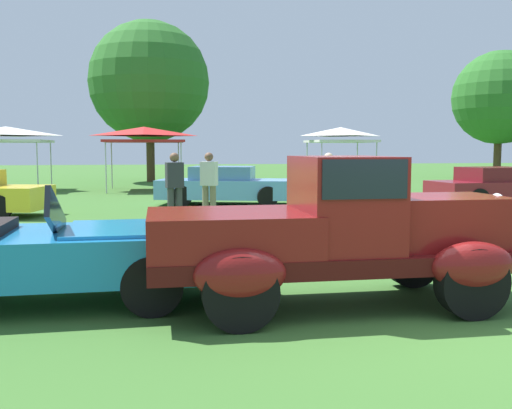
{
  "coord_description": "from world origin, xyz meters",
  "views": [
    {
      "loc": [
        -2.63,
        -5.71,
        1.79
      ],
      "look_at": [
        -1.13,
        3.1,
        0.92
      ],
      "focal_mm": 40.45,
      "sensor_mm": 36.0,
      "label": 1
    }
  ],
  "objects_px": {
    "spectator_between_cars": "(209,183)",
    "canopy_tent_center_field": "(144,133)",
    "show_car_skyblue": "(227,186)",
    "spectator_near_truck": "(175,185)",
    "canopy_tent_right_field": "(341,134)",
    "neighbor_convertible": "(45,254)",
    "show_car_burgundy": "(497,187)",
    "canopy_tent_left_field": "(6,133)",
    "spectator_by_row": "(328,186)",
    "feature_pickup_truck": "(336,231)"
  },
  "relations": [
    {
      "from": "canopy_tent_left_field",
      "to": "canopy_tent_right_field",
      "type": "height_order",
      "value": "same"
    },
    {
      "from": "neighbor_convertible",
      "to": "show_car_skyblue",
      "type": "distance_m",
      "value": 11.9
    },
    {
      "from": "neighbor_convertible",
      "to": "show_car_skyblue",
      "type": "xyz_separation_m",
      "value": [
        3.47,
        11.39,
        0.02
      ]
    },
    {
      "from": "spectator_by_row",
      "to": "canopy_tent_right_field",
      "type": "height_order",
      "value": "canopy_tent_right_field"
    },
    {
      "from": "spectator_by_row",
      "to": "canopy_tent_left_field",
      "type": "height_order",
      "value": "canopy_tent_left_field"
    },
    {
      "from": "canopy_tent_center_field",
      "to": "spectator_between_cars",
      "type": "bearing_deg",
      "value": -80.3
    },
    {
      "from": "spectator_near_truck",
      "to": "canopy_tent_center_field",
      "type": "relative_size",
      "value": 0.51
    },
    {
      "from": "neighbor_convertible",
      "to": "spectator_by_row",
      "type": "distance_m",
      "value": 8.05
    },
    {
      "from": "canopy_tent_right_field",
      "to": "spectator_near_truck",
      "type": "bearing_deg",
      "value": -125.57
    },
    {
      "from": "feature_pickup_truck",
      "to": "canopy_tent_center_field",
      "type": "height_order",
      "value": "canopy_tent_center_field"
    },
    {
      "from": "canopy_tent_left_field",
      "to": "show_car_skyblue",
      "type": "bearing_deg",
      "value": -41.64
    },
    {
      "from": "spectator_between_cars",
      "to": "canopy_tent_center_field",
      "type": "bearing_deg",
      "value": 99.7
    },
    {
      "from": "feature_pickup_truck",
      "to": "show_car_skyblue",
      "type": "bearing_deg",
      "value": 89.1
    },
    {
      "from": "show_car_skyblue",
      "to": "spectator_by_row",
      "type": "height_order",
      "value": "spectator_by_row"
    },
    {
      "from": "spectator_between_cars",
      "to": "canopy_tent_center_field",
      "type": "height_order",
      "value": "canopy_tent_center_field"
    },
    {
      "from": "show_car_skyblue",
      "to": "spectator_between_cars",
      "type": "bearing_deg",
      "value": -103.34
    },
    {
      "from": "canopy_tent_left_field",
      "to": "canopy_tent_center_field",
      "type": "relative_size",
      "value": 1.01
    },
    {
      "from": "canopy_tent_left_field",
      "to": "canopy_tent_right_field",
      "type": "distance_m",
      "value": 14.2
    },
    {
      "from": "neighbor_convertible",
      "to": "spectator_near_truck",
      "type": "bearing_deg",
      "value": 76.24
    },
    {
      "from": "neighbor_convertible",
      "to": "show_car_burgundy",
      "type": "height_order",
      "value": "neighbor_convertible"
    },
    {
      "from": "canopy_tent_right_field",
      "to": "spectator_by_row",
      "type": "bearing_deg",
      "value": -109.28
    },
    {
      "from": "canopy_tent_right_field",
      "to": "canopy_tent_center_field",
      "type": "bearing_deg",
      "value": 173.95
    },
    {
      "from": "canopy_tent_left_field",
      "to": "canopy_tent_center_field",
      "type": "bearing_deg",
      "value": -6.57
    },
    {
      "from": "canopy_tent_center_field",
      "to": "show_car_burgundy",
      "type": "bearing_deg",
      "value": -39.52
    },
    {
      "from": "show_car_burgundy",
      "to": "canopy_tent_center_field",
      "type": "height_order",
      "value": "canopy_tent_center_field"
    },
    {
      "from": "show_car_burgundy",
      "to": "canopy_tent_center_field",
      "type": "relative_size",
      "value": 1.3
    },
    {
      "from": "neighbor_convertible",
      "to": "show_car_burgundy",
      "type": "relative_size",
      "value": 1.01
    },
    {
      "from": "canopy_tent_center_field",
      "to": "canopy_tent_right_field",
      "type": "distance_m",
      "value": 8.46
    },
    {
      "from": "show_car_burgundy",
      "to": "spectator_by_row",
      "type": "xyz_separation_m",
      "value": [
        -6.35,
        -3.18,
        0.31
      ]
    },
    {
      "from": "feature_pickup_truck",
      "to": "spectator_near_truck",
      "type": "bearing_deg",
      "value": 101.86
    },
    {
      "from": "feature_pickup_truck",
      "to": "spectator_near_truck",
      "type": "relative_size",
      "value": 2.49
    },
    {
      "from": "spectator_between_cars",
      "to": "neighbor_convertible",
      "type": "bearing_deg",
      "value": -108.67
    },
    {
      "from": "show_car_skyblue",
      "to": "spectator_near_truck",
      "type": "height_order",
      "value": "spectator_near_truck"
    },
    {
      "from": "neighbor_convertible",
      "to": "show_car_burgundy",
      "type": "bearing_deg",
      "value": 38.74
    },
    {
      "from": "feature_pickup_truck",
      "to": "canopy_tent_center_field",
      "type": "distance_m",
      "value": 19.13
    },
    {
      "from": "feature_pickup_truck",
      "to": "show_car_burgundy",
      "type": "relative_size",
      "value": 0.98
    },
    {
      "from": "feature_pickup_truck",
      "to": "spectator_by_row",
      "type": "distance_m",
      "value": 7.06
    },
    {
      "from": "feature_pickup_truck",
      "to": "spectator_between_cars",
      "type": "height_order",
      "value": "feature_pickup_truck"
    },
    {
      "from": "show_car_burgundy",
      "to": "spectator_between_cars",
      "type": "xyz_separation_m",
      "value": [
        -9.01,
        -1.7,
        0.31
      ]
    },
    {
      "from": "show_car_burgundy",
      "to": "canopy_tent_center_field",
      "type": "xyz_separation_m",
      "value": [
        -10.83,
        8.93,
        1.82
      ]
    },
    {
      "from": "spectator_near_truck",
      "to": "neighbor_convertible",
      "type": "bearing_deg",
      "value": -103.76
    },
    {
      "from": "spectator_near_truck",
      "to": "canopy_tent_center_field",
      "type": "height_order",
      "value": "canopy_tent_center_field"
    },
    {
      "from": "canopy_tent_center_field",
      "to": "show_car_skyblue",
      "type": "bearing_deg",
      "value": -68.31
    },
    {
      "from": "show_car_burgundy",
      "to": "canopy_tent_center_field",
      "type": "distance_m",
      "value": 14.16
    },
    {
      "from": "feature_pickup_truck",
      "to": "canopy_tent_right_field",
      "type": "relative_size",
      "value": 1.55
    },
    {
      "from": "neighbor_convertible",
      "to": "canopy_tent_right_field",
      "type": "relative_size",
      "value": 1.61
    },
    {
      "from": "show_car_skyblue",
      "to": "canopy_tent_center_field",
      "type": "relative_size",
      "value": 1.43
    },
    {
      "from": "spectator_near_truck",
      "to": "canopy_tent_center_field",
      "type": "xyz_separation_m",
      "value": [
        -0.94,
        11.33,
        1.51
      ]
    },
    {
      "from": "show_car_skyblue",
      "to": "neighbor_convertible",
      "type": "bearing_deg",
      "value": -106.93
    },
    {
      "from": "neighbor_convertible",
      "to": "spectator_near_truck",
      "type": "distance_m",
      "value": 7.1
    }
  ]
}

